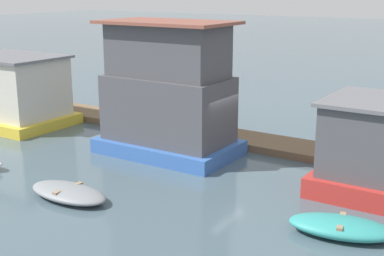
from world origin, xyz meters
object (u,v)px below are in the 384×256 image
dinghy_grey (68,193)px  dinghy_teal (341,227)px  houseboat_yellow (12,91)px  houseboat_blue (168,94)px

dinghy_grey → dinghy_teal: 8.38m
houseboat_yellow → dinghy_teal: (17.44, -3.36, -1.37)m
dinghy_grey → houseboat_blue: bearing=91.2°
houseboat_blue → dinghy_grey: size_ratio=1.83×
houseboat_yellow → houseboat_blue: (9.22, 0.16, 0.81)m
dinghy_grey → dinghy_teal: (8.10, 2.14, 0.04)m
houseboat_blue → dinghy_grey: 6.09m
houseboat_blue → dinghy_teal: (8.22, -3.53, -2.18)m
dinghy_teal → houseboat_blue: bearing=156.8°
houseboat_blue → houseboat_yellow: bearing=-179.0°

